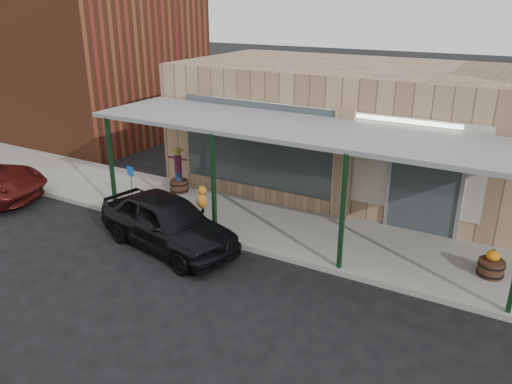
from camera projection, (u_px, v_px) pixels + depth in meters
The scene contains 9 objects.
ground at pixel (228, 295), 11.18m from camera, with size 120.00×120.00×0.00m, color black.
sidewalk at pixel (297, 232), 14.06m from camera, with size 40.00×3.20×0.15m, color gray.
storefront at pixel (356, 128), 17.04m from camera, with size 12.00×6.25×4.20m.
awning at pixel (300, 130), 12.98m from camera, with size 12.00×3.00×3.04m.
block_buildings_near at pixel (429, 79), 16.34m from camera, with size 61.00×8.00×8.00m.
barrel_scarecrow at pixel (179, 177), 16.62m from camera, with size 0.93×0.76×1.57m.
barrel_pumpkin at pixel (491, 266), 11.59m from camera, with size 0.60×0.60×0.70m.
handicap_sign at pixel (131, 182), 15.07m from camera, with size 0.28×0.07×1.38m.
parked_sedan at pixel (168, 222), 13.11m from camera, with size 4.52×2.55×1.56m.
Camera 1 is at (5.32, -8.02, 6.17)m, focal length 35.00 mm.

